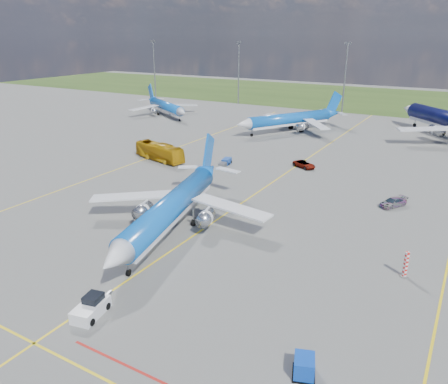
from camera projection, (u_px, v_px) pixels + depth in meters
The scene contains 15 objects.
ground at pixel (172, 250), 54.19m from camera, with size 400.00×400.00×0.00m, color #5B5B58.
grass_strip at pixel (394, 100), 176.08m from camera, with size 400.00×80.00×0.01m, color #2D4719.
taxiway_lines at pixel (267, 187), 76.62m from camera, with size 60.25×160.00×0.02m.
floodlight_masts at pixel (410, 77), 134.56m from camera, with size 202.20×0.50×22.70m.
warning_post at pixel (406, 264), 47.92m from camera, with size 0.50×0.50×3.00m, color red.
bg_jet_nw at pixel (166, 116), 142.69m from camera, with size 25.25×33.14×8.68m, color blue, non-canonical shape.
bg_jet_nnw at pixel (289, 131), 119.79m from camera, with size 28.02×36.78×9.63m, color blue, non-canonical shape.
main_airliner at pixel (172, 230), 59.78m from camera, with size 28.50×37.41×9.80m, color blue, non-canonical shape.
pushback_tug at pixel (91, 308), 41.63m from camera, with size 2.83×5.68×1.88m.
uld_container at pixel (304, 366), 34.25m from camera, with size 1.59×1.99×1.59m, color #0C3CB0.
apron_bus at pixel (159, 152), 92.11m from camera, with size 3.05×13.02×3.63m, color #BE880B.
service_car_a at pixel (208, 155), 94.75m from camera, with size 1.36×3.39×1.16m, color #999999.
service_car_b at pixel (304, 164), 87.31m from camera, with size 2.30×4.99×1.39m, color #999999.
service_car_c at pixel (393, 202), 67.75m from camera, with size 1.94×4.76×1.38m, color #999999.
baggage_tug_c at pixel (225, 163), 89.10m from camera, with size 2.39×5.26×1.14m.
Camera 1 is at (29.93, -38.62, 25.39)m, focal length 35.00 mm.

